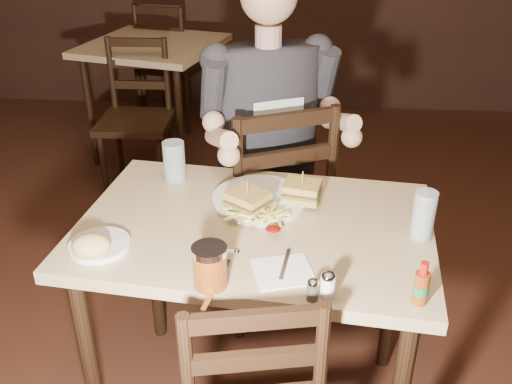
# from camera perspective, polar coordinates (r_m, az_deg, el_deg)

# --- Properties ---
(room_shell) EXTENTS (7.00, 7.00, 7.00)m
(room_shell) POSITION_cam_1_polar(r_m,az_deg,el_deg) (1.15, 0.89, 14.55)
(room_shell) COLOR black
(room_shell) RESTS_ON ground
(main_table) EXTENTS (1.13, 0.82, 0.77)m
(main_table) POSITION_cam_1_polar(r_m,az_deg,el_deg) (1.78, -0.12, -5.72)
(main_table) COLOR tan
(main_table) RESTS_ON ground
(bg_table) EXTENTS (0.97, 0.97, 0.77)m
(bg_table) POSITION_cam_1_polar(r_m,az_deg,el_deg) (3.87, -10.22, 13.21)
(bg_table) COLOR tan
(bg_table) RESTS_ON ground
(chair_far) EXTENTS (0.62, 0.64, 0.98)m
(chair_far) POSITION_cam_1_polar(r_m,az_deg,el_deg) (2.37, 0.99, -1.49)
(chair_far) COLOR black
(chair_far) RESTS_ON ground
(bg_chair_far) EXTENTS (0.52, 0.55, 0.93)m
(bg_chair_far) POSITION_cam_1_polar(r_m,az_deg,el_deg) (4.44, -8.31, 12.45)
(bg_chair_far) COLOR black
(bg_chair_far) RESTS_ON ground
(bg_chair_near) EXTENTS (0.42, 0.46, 0.89)m
(bg_chair_near) POSITION_cam_1_polar(r_m,az_deg,el_deg) (3.44, -12.00, 6.94)
(bg_chair_near) COLOR black
(bg_chair_near) RESTS_ON ground
(diner) EXTENTS (0.66, 0.60, 0.93)m
(diner) POSITION_cam_1_polar(r_m,az_deg,el_deg) (2.13, 1.56, 9.21)
(diner) COLOR #2D2B30
(diner) RESTS_ON chair_far
(dinner_plate) EXTENTS (0.33, 0.33, 0.02)m
(dinner_plate) POSITION_cam_1_polar(r_m,az_deg,el_deg) (1.83, 0.38, -0.83)
(dinner_plate) COLOR white
(dinner_plate) RESTS_ON main_table
(sandwich_left) EXTENTS (0.15, 0.15, 0.10)m
(sandwich_left) POSITION_cam_1_polar(r_m,az_deg,el_deg) (1.74, -0.86, -0.29)
(sandwich_left) COLOR #D6B85A
(sandwich_left) RESTS_ON dinner_plate
(sandwich_right) EXTENTS (0.13, 0.11, 0.10)m
(sandwich_right) POSITION_cam_1_polar(r_m,az_deg,el_deg) (1.80, 4.65, 0.61)
(sandwich_right) COLOR #D6B85A
(sandwich_right) RESTS_ON dinner_plate
(fries_pile) EXTENTS (0.23, 0.18, 0.04)m
(fries_pile) POSITION_cam_1_polar(r_m,az_deg,el_deg) (1.72, -0.06, -1.98)
(fries_pile) COLOR #F0E261
(fries_pile) RESTS_ON dinner_plate
(ketchup_dollop) EXTENTS (0.05, 0.05, 0.01)m
(ketchup_dollop) POSITION_cam_1_polar(r_m,az_deg,el_deg) (1.66, 1.73, -3.67)
(ketchup_dollop) COLOR maroon
(ketchup_dollop) RESTS_ON dinner_plate
(glass_left) EXTENTS (0.08, 0.08, 0.14)m
(glass_left) POSITION_cam_1_polar(r_m,az_deg,el_deg) (1.97, -8.18, 3.08)
(glass_left) COLOR silver
(glass_left) RESTS_ON main_table
(glass_right) EXTENTS (0.07, 0.07, 0.15)m
(glass_right) POSITION_cam_1_polar(r_m,az_deg,el_deg) (1.70, 16.41, -2.22)
(glass_right) COLOR silver
(glass_right) RESTS_ON main_table
(hot_sauce) EXTENTS (0.04, 0.04, 0.12)m
(hot_sauce) POSITION_cam_1_polar(r_m,az_deg,el_deg) (1.45, 16.23, -8.73)
(hot_sauce) COLOR #79330E
(hot_sauce) RESTS_ON main_table
(salt_shaker) EXTENTS (0.04, 0.04, 0.07)m
(salt_shaker) POSITION_cam_1_polar(r_m,az_deg,el_deg) (1.44, 7.19, -9.25)
(salt_shaker) COLOR white
(salt_shaker) RESTS_ON main_table
(pepper_shaker) EXTENTS (0.03, 0.03, 0.06)m
(pepper_shaker) POSITION_cam_1_polar(r_m,az_deg,el_deg) (1.43, 5.69, -9.73)
(pepper_shaker) COLOR #38332D
(pepper_shaker) RESTS_ON main_table
(syrup_dispenser) EXTENTS (0.10, 0.10, 0.12)m
(syrup_dispenser) POSITION_cam_1_polar(r_m,az_deg,el_deg) (1.45, -4.64, -7.43)
(syrup_dispenser) COLOR #79330E
(syrup_dispenser) RESTS_ON main_table
(napkin) EXTENTS (0.19, 0.18, 0.00)m
(napkin) POSITION_cam_1_polar(r_m,az_deg,el_deg) (1.53, 2.73, -7.93)
(napkin) COLOR white
(napkin) RESTS_ON main_table
(knife) EXTENTS (0.05, 0.21, 0.01)m
(knife) POSITION_cam_1_polar(r_m,az_deg,el_deg) (1.48, -3.96, -9.14)
(knife) COLOR silver
(knife) RESTS_ON napkin
(fork) EXTENTS (0.03, 0.14, 0.00)m
(fork) POSITION_cam_1_polar(r_m,az_deg,el_deg) (1.55, 2.90, -7.22)
(fork) COLOR silver
(fork) RESTS_ON napkin
(side_plate) EXTENTS (0.19, 0.19, 0.01)m
(side_plate) POSITION_cam_1_polar(r_m,az_deg,el_deg) (1.67, -15.34, -5.26)
(side_plate) COLOR white
(side_plate) RESTS_ON main_table
(bread_roll) EXTENTS (0.12, 0.10, 0.06)m
(bread_roll) POSITION_cam_1_polar(r_m,az_deg,el_deg) (1.61, -16.15, -5.17)
(bread_roll) COLOR #DCC06C
(bread_roll) RESTS_ON side_plate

